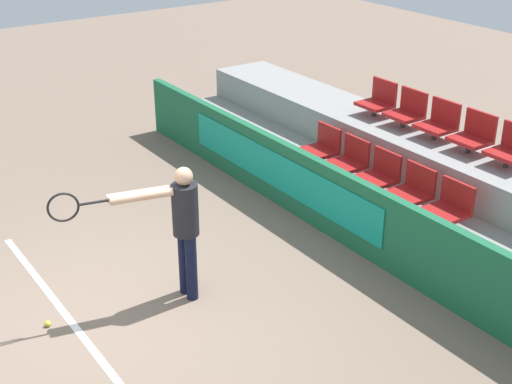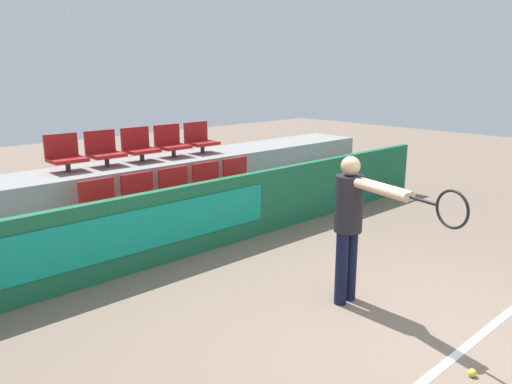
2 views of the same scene
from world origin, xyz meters
name	(u,v)px [view 2 (image 2 of 2)]	position (x,y,z in m)	size (l,w,h in m)	color
ground_plane	(423,338)	(0.00, 0.00, 0.00)	(30.00, 30.00, 0.00)	#7A6656
court_baseline	(459,353)	(0.00, -0.34, 0.00)	(4.74, 0.08, 0.01)	white
barrier_wall	(207,216)	(-0.04, 3.21, 0.48)	(9.84, 0.14, 0.96)	#19603D
bleacher_tier_front	(184,222)	(0.00, 3.81, 0.25)	(9.44, 1.04, 0.50)	gray
bleacher_tier_middle	(146,193)	(0.00, 4.85, 0.50)	(9.44, 1.04, 1.00)	gray
stadium_chair_0	(101,203)	(-1.18, 3.93, 0.74)	(0.48, 0.41, 0.52)	#333333
stadium_chair_1	(142,195)	(-0.59, 3.93, 0.74)	(0.48, 0.41, 0.52)	#333333
stadium_chair_2	(178,188)	(0.00, 3.93, 0.74)	(0.48, 0.41, 0.52)	#333333
stadium_chair_3	(210,182)	(0.59, 3.93, 0.74)	(0.48, 0.41, 0.52)	#333333
stadium_chair_4	(240,176)	(1.18, 3.93, 0.74)	(0.48, 0.41, 0.52)	#333333
stadium_chair_5	(65,155)	(-1.18, 4.97, 1.23)	(0.48, 0.41, 0.52)	#333333
stadium_chair_6	(104,150)	(-0.59, 4.97, 1.23)	(0.48, 0.41, 0.52)	#333333
stadium_chair_7	(139,146)	(0.00, 4.97, 1.23)	(0.48, 0.41, 0.52)	#333333
stadium_chair_8	(171,142)	(0.59, 4.97, 1.23)	(0.48, 0.41, 0.52)	#333333
stadium_chair_9	(200,139)	(1.18, 4.97, 1.23)	(0.48, 0.41, 0.52)	#333333
tennis_player	(354,217)	(0.06, 0.87, 0.96)	(0.49, 1.52, 1.57)	black
tennis_ball	(472,373)	(-0.25, -0.57, 0.03)	(0.07, 0.07, 0.07)	#CCDB33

